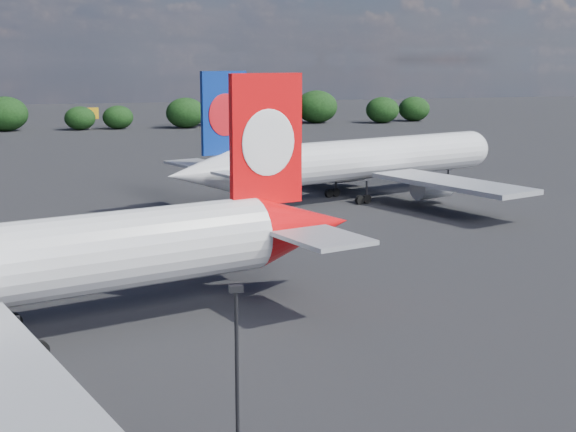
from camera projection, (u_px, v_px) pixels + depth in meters
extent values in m
plane|color=black|center=(40.00, 215.00, 93.67)|extent=(500.00, 500.00, 0.00)
cone|color=red|center=(303.00, 226.00, 61.45)|extent=(9.64, 7.43, 5.33)
cube|color=red|center=(266.00, 140.00, 58.47)|extent=(5.79, 2.09, 9.59)
ellipsoid|color=white|center=(269.00, 143.00, 58.24)|extent=(4.37, 1.41, 4.90)
ellipsoid|color=white|center=(264.00, 142.00, 58.77)|extent=(4.37, 1.41, 4.90)
cube|color=#A3A5AB|center=(323.00, 238.00, 55.39)|extent=(6.34, 7.45, 0.32)
cube|color=#A3A5AB|center=(241.00, 211.00, 65.12)|extent=(6.34, 7.45, 0.32)
cylinder|color=black|center=(19.00, 337.00, 47.79)|extent=(0.37, 0.37, 2.66)
cylinder|color=black|center=(20.00, 353.00, 47.98)|extent=(1.26, 0.78, 1.17)
cylinder|color=black|center=(39.00, 350.00, 48.60)|extent=(1.26, 0.78, 1.17)
cylinder|color=black|center=(13.00, 321.00, 53.90)|extent=(1.26, 0.78, 1.17)
cylinder|color=silver|center=(364.00, 159.00, 104.06)|extent=(39.38, 17.49, 5.23)
sphere|color=silver|center=(469.00, 149.00, 115.25)|extent=(6.61, 6.61, 5.23)
cone|color=silver|center=(201.00, 174.00, 90.51)|extent=(9.59, 7.60, 5.23)
cube|color=navy|center=(224.00, 113.00, 91.00)|extent=(5.63, 2.31, 9.42)
ellipsoid|color=red|center=(225.00, 115.00, 90.78)|extent=(4.24, 1.58, 4.81)
ellipsoid|color=red|center=(223.00, 115.00, 91.28)|extent=(4.24, 1.58, 4.81)
cube|color=#A3A5AB|center=(244.00, 174.00, 86.98)|extent=(6.45, 7.44, 0.31)
cube|color=#A3A5AB|center=(193.00, 163.00, 96.24)|extent=(6.45, 7.44, 0.31)
cube|color=#A3A5AB|center=(452.00, 183.00, 94.62)|extent=(13.04, 22.00, 0.58)
cube|color=#A3A5AB|center=(314.00, 160.00, 116.49)|extent=(13.04, 22.00, 0.58)
cylinder|color=#A3A5AB|center=(432.00, 187.00, 100.27)|extent=(5.85, 4.33, 2.82)
cube|color=#A3A5AB|center=(433.00, 181.00, 100.13)|extent=(2.28, 1.02, 1.26)
cylinder|color=#A3A5AB|center=(348.00, 172.00, 113.72)|extent=(5.85, 4.33, 2.82)
cube|color=#A3A5AB|center=(348.00, 167.00, 113.58)|extent=(2.28, 1.02, 1.26)
cylinder|color=black|center=(367.00, 191.00, 101.06)|extent=(0.37, 0.37, 2.62)
cylinder|color=black|center=(367.00, 199.00, 101.25)|extent=(1.24, 0.81, 1.15)
cylinder|color=black|center=(360.00, 200.00, 100.60)|extent=(1.24, 0.81, 1.15)
cylinder|color=black|center=(336.00, 185.00, 106.11)|extent=(0.37, 0.37, 2.62)
cylinder|color=black|center=(336.00, 192.00, 106.30)|extent=(1.24, 0.81, 1.15)
cylinder|color=black|center=(329.00, 193.00, 105.65)|extent=(1.24, 0.81, 1.15)
cylinder|color=black|center=(448.00, 177.00, 113.60)|extent=(0.32, 0.32, 2.62)
cylinder|color=black|center=(448.00, 184.00, 113.80)|extent=(1.01, 0.64, 0.94)
cylinder|color=black|center=(237.00, 400.00, 32.02)|extent=(0.16, 0.16, 8.98)
cube|color=black|center=(236.00, 289.00, 31.13)|extent=(0.55, 0.30, 0.28)
cube|color=#ECA515|center=(89.00, 113.00, 211.00)|extent=(5.00, 0.30, 3.00)
cylinder|color=gray|center=(89.00, 124.00, 211.53)|extent=(0.30, 0.30, 2.50)
ellipsoid|color=black|center=(5.00, 114.00, 202.84)|extent=(11.46, 9.69, 8.81)
ellipsoid|color=black|center=(80.00, 118.00, 206.82)|extent=(7.91, 6.70, 6.09)
ellipsoid|color=black|center=(118.00, 117.00, 209.65)|extent=(7.99, 6.76, 6.15)
ellipsoid|color=black|center=(186.00, 113.00, 212.64)|extent=(10.45, 8.85, 8.04)
ellipsoid|color=black|center=(218.00, 109.00, 220.72)|extent=(11.46, 9.69, 8.81)
ellipsoid|color=black|center=(286.00, 113.00, 222.64)|extent=(8.90, 7.53, 6.85)
ellipsoid|color=black|center=(317.00, 107.00, 229.19)|extent=(12.11, 10.25, 9.32)
ellipsoid|color=black|center=(383.00, 110.00, 229.30)|extent=(9.72, 8.23, 7.48)
ellipsoid|color=black|center=(414.00, 109.00, 236.48)|extent=(9.41, 7.96, 7.24)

